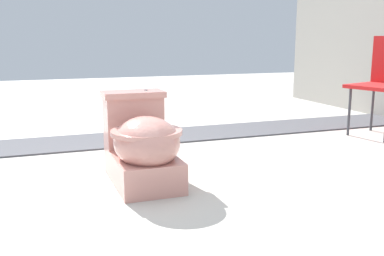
# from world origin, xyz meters

# --- Properties ---
(ground_plane) EXTENTS (14.00, 14.00, 0.00)m
(ground_plane) POSITION_xyz_m (0.00, 0.00, 0.00)
(ground_plane) COLOR #B7B2A8
(gravel_strip) EXTENTS (0.56, 8.00, 0.01)m
(gravel_strip) POSITION_xyz_m (-1.17, 0.50, 0.01)
(gravel_strip) COLOR #4C4C51
(gravel_strip) RESTS_ON ground
(toilet) EXTENTS (0.63, 0.39, 0.52)m
(toilet) POSITION_xyz_m (-0.03, 0.15, 0.22)
(toilet) COLOR tan
(toilet) RESTS_ON ground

